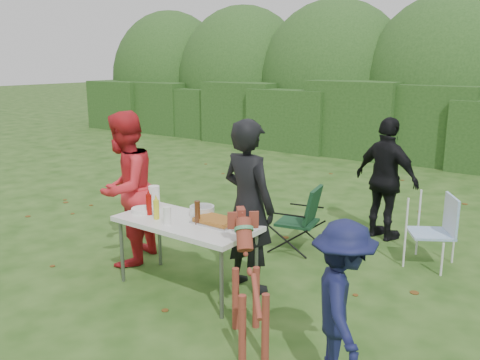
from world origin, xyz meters
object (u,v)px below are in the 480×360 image
Objects in this scene: camping_chair at (297,218)px; paper_towel_roll at (154,198)px; folding_table at (186,226)px; beer_bottle at (197,213)px; person_black_puffy at (386,179)px; mustard_bottle at (156,210)px; person_red_jacket at (125,189)px; ketchup_bottle at (149,205)px; dog at (250,289)px; child at (342,304)px; person_cook at (248,206)px; lawn_chair at (431,230)px.

camping_chair is 1.83m from paper_towel_roll.
beer_bottle is at bearing -0.16° from folding_table.
person_black_puffy reaches higher than folding_table.
mustard_bottle is 0.83× the size of beer_bottle.
beer_bottle is 0.73m from paper_towel_roll.
person_black_puffy is 6.24× the size of paper_towel_roll.
person_red_jacket is 0.63m from ketchup_bottle.
person_red_jacket is 6.85× the size of paper_towel_roll.
person_black_puffy is 3.20m from dog.
mustard_bottle is at bearing 57.28° from camping_chair.
child is at bearing 58.32° from person_red_jacket.
paper_towel_roll is (-0.93, -1.51, 0.45)m from camping_chair.
person_cook is 0.95m from mustard_bottle.
child is 2.66m from lawn_chair.
child reaches higher than dog.
paper_towel_roll is at bearing 46.26° from camping_chair.
paper_towel_roll is (-0.10, 0.18, 0.02)m from ketchup_bottle.
dog is at bearing 107.86° from person_black_puffy.
person_cook reaches higher than person_red_jacket.
paper_towel_roll is at bearing 42.75° from child.
person_cook is 7.43× the size of beer_bottle.
mustard_bottle is at bearing 81.01° from person_black_puffy.
paper_towel_roll reaches higher than lawn_chair.
beer_bottle is (0.45, 0.13, 0.02)m from mustard_bottle.
person_red_jacket is 1.42× the size of child.
beer_bottle is (-0.33, -0.40, -0.03)m from person_cook.
person_cook is (0.49, 0.40, 0.20)m from folding_table.
mustard_bottle is (-1.43, 0.35, 0.34)m from dog.
ketchup_bottle is (0.60, -0.20, -0.04)m from person_red_jacket.
person_black_puffy is at bearing -134.89° from camping_chair.
person_black_puffy reaches higher than child.
person_cook is 1.06m from ketchup_bottle.
lawn_chair is 3.21m from ketchup_bottle.
beer_bottle reaches higher than lawn_chair.
lawn_chair is (2.90, 2.01, -0.47)m from person_red_jacket.
dog is 1.24× the size of lawn_chair.
ketchup_bottle is 0.21m from paper_towel_roll.
child reaches higher than paper_towel_roll.
folding_table is at bearing 24.51° from dog.
dog is 2.23m from camping_chair.
beer_bottle is at bearing 19.95° from lawn_chair.
beer_bottle is (0.62, 0.07, 0.01)m from ketchup_bottle.
camping_chair is 1.56m from lawn_chair.
dog is at bearing -22.73° from folding_table.
child reaches higher than ketchup_bottle.
ketchup_bottle is at bearing 77.77° from person_black_puffy.
child is (0.90, -3.21, -0.18)m from person_black_puffy.
mustard_bottle is 0.18m from ketchup_bottle.
paper_towel_roll is at bearing 168.81° from folding_table.
camping_chair is at bearing 116.34° from person_red_jacket.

